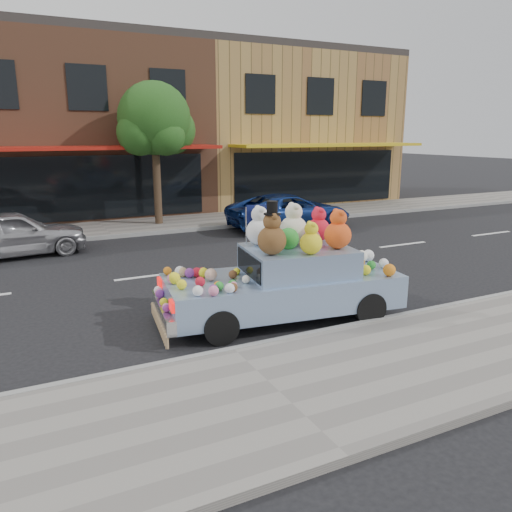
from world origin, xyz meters
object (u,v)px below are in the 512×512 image
street_tree (155,125)px  car_silver (12,234)px  car_blue (290,211)px  art_car (285,277)px

street_tree → car_silver: (-4.99, -2.88, -3.03)m
car_silver → car_blue: bearing=-93.6°
car_silver → art_car: bearing=-154.7°
street_tree → car_blue: size_ratio=1.14×
car_silver → street_tree: bearing=-65.3°
car_silver → car_blue: car_silver is taller
street_tree → car_silver: 6.51m
car_blue → art_car: 9.12m
street_tree → car_silver: street_tree is taller
street_tree → car_silver: bearing=-150.0°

